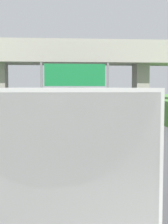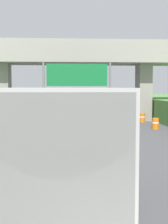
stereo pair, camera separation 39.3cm
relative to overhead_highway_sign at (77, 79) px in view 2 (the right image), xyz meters
name	(u,v)px [view 2 (the right image)]	position (x,y,z in m)	size (l,w,h in m)	color
lane_centre_stripe	(78,129)	(0.00, -0.81, -4.12)	(0.20, 90.63, 0.01)	white
overpass_bridge	(74,61)	(0.00, 5.52, 1.99)	(40.00, 4.80, 8.06)	#9E998E
overhead_highway_sign	(77,79)	(0.00, 0.00, 0.00)	(5.88, 0.18, 5.56)	slate
truck_green	(80,97)	(1.61, 24.77, -2.20)	(2.44, 7.30, 3.44)	black
truck_black	(54,153)	(-1.48, -20.30, -2.20)	(2.44, 7.30, 3.44)	black
construction_barrel_3	(156,123)	(6.49, -1.42, -3.67)	(0.57, 0.57, 0.90)	orange
construction_barrel_4	(142,118)	(6.68, 3.86, -3.67)	(0.57, 0.57, 0.90)	orange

